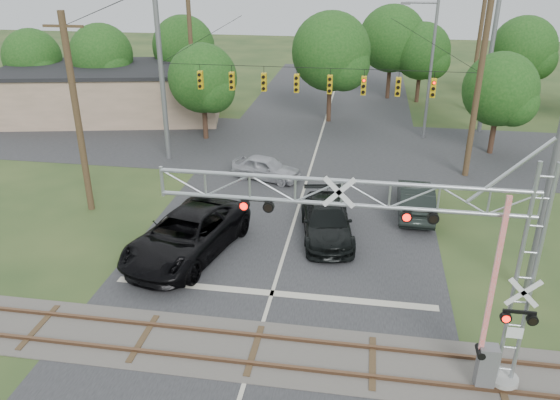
% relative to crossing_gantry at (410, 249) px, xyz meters
% --- Properties ---
extents(ground, '(160.00, 160.00, 0.00)m').
position_rel_crossing_gantry_xyz_m(ground, '(-4.77, -1.64, -4.64)').
color(ground, '#253C1C').
rests_on(ground, ground).
extents(road_main, '(14.00, 90.00, 0.02)m').
position_rel_crossing_gantry_xyz_m(road_main, '(-4.77, 8.36, -4.63)').
color(road_main, '#272729').
rests_on(road_main, ground).
extents(road_cross, '(90.00, 12.00, 0.02)m').
position_rel_crossing_gantry_xyz_m(road_cross, '(-4.77, 22.36, -4.62)').
color(road_cross, '#272729').
rests_on(road_cross, ground).
extents(railroad_track, '(90.00, 3.20, 0.17)m').
position_rel_crossing_gantry_xyz_m(railroad_track, '(-4.77, 0.36, -4.60)').
color(railroad_track, '#544E49').
rests_on(railroad_track, ground).
extents(crossing_gantry, '(11.22, 0.96, 7.49)m').
position_rel_crossing_gantry_xyz_m(crossing_gantry, '(0.00, 0.00, 0.00)').
color(crossing_gantry, gray).
rests_on(crossing_gantry, ground).
extents(traffic_signal_span, '(19.34, 0.36, 11.50)m').
position_rel_crossing_gantry_xyz_m(traffic_signal_span, '(-3.91, 18.36, 1.01)').
color(traffic_signal_span, slate).
rests_on(traffic_signal_span, ground).
extents(pickup_black, '(4.89, 7.73, 1.99)m').
position_rel_crossing_gantry_xyz_m(pickup_black, '(-9.06, 6.37, -3.64)').
color(pickup_black, black).
rests_on(pickup_black, ground).
extents(car_dark, '(3.17, 5.88, 1.62)m').
position_rel_crossing_gantry_xyz_m(car_dark, '(-3.04, 9.09, -3.83)').
color(car_dark, black).
rests_on(car_dark, ground).
extents(sedan_silver, '(4.48, 2.79, 1.42)m').
position_rel_crossing_gantry_xyz_m(sedan_silver, '(-7.22, 15.85, -3.93)').
color(sedan_silver, '#A0A0A7').
rests_on(sedan_silver, ground).
extents(suv_dark, '(1.80, 4.97, 1.63)m').
position_rel_crossing_gantry_xyz_m(suv_dark, '(1.31, 12.35, -3.82)').
color(suv_dark, black).
rests_on(suv_dark, ground).
extents(commercial_building, '(18.99, 12.36, 4.09)m').
position_rel_crossing_gantry_xyz_m(commercial_building, '(-22.18, 27.70, -2.58)').
color(commercial_building, '#907860').
rests_on(commercial_building, ground).
extents(streetlight, '(2.57, 0.27, 9.63)m').
position_rel_crossing_gantry_xyz_m(streetlight, '(2.58, 25.69, 0.75)').
color(streetlight, slate).
rests_on(streetlight, ground).
extents(utility_poles, '(24.94, 28.89, 12.23)m').
position_rel_crossing_gantry_xyz_m(utility_poles, '(-1.87, 21.10, 1.21)').
color(utility_poles, '#40321D').
rests_on(utility_poles, ground).
extents(treeline, '(54.97, 20.04, 9.01)m').
position_rel_crossing_gantry_xyz_m(treeline, '(-2.32, 30.98, 0.44)').
color(treeline, '#3C271B').
rests_on(treeline, ground).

